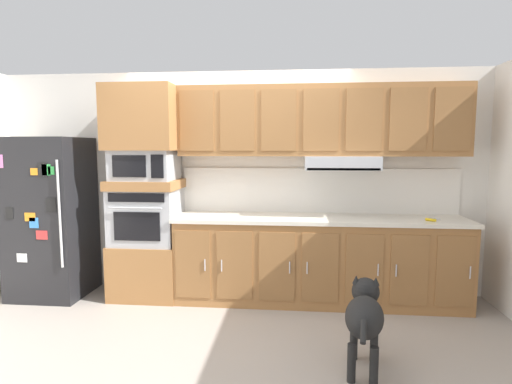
# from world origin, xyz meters

# --- Properties ---
(ground_plane) EXTENTS (9.60, 9.60, 0.00)m
(ground_plane) POSITION_xyz_m (0.00, 0.00, 0.00)
(ground_plane) COLOR #9E9389
(back_kitchen_wall) EXTENTS (6.20, 0.12, 2.50)m
(back_kitchen_wall) POSITION_xyz_m (0.00, 1.11, 1.25)
(back_kitchen_wall) COLOR silver
(back_kitchen_wall) RESTS_ON ground
(refrigerator) EXTENTS (0.76, 0.73, 1.76)m
(refrigerator) POSITION_xyz_m (-2.04, 0.68, 0.88)
(refrigerator) COLOR black
(refrigerator) RESTS_ON ground
(oven_base_cabinet) EXTENTS (0.74, 0.62, 0.60)m
(oven_base_cabinet) POSITION_xyz_m (-0.96, 0.75, 0.30)
(oven_base_cabinet) COLOR #996638
(oven_base_cabinet) RESTS_ON ground
(built_in_oven) EXTENTS (0.70, 0.62, 0.60)m
(built_in_oven) POSITION_xyz_m (-0.96, 0.75, 0.90)
(built_in_oven) COLOR #A8AAAF
(built_in_oven) RESTS_ON oven_base_cabinet
(appliance_mid_shelf) EXTENTS (0.74, 0.62, 0.10)m
(appliance_mid_shelf) POSITION_xyz_m (-0.96, 0.75, 1.25)
(appliance_mid_shelf) COLOR #996638
(appliance_mid_shelf) RESTS_ON built_in_oven
(microwave) EXTENTS (0.64, 0.54, 0.32)m
(microwave) POSITION_xyz_m (-0.96, 0.75, 1.46)
(microwave) COLOR #A8AAAF
(microwave) RESTS_ON appliance_mid_shelf
(appliance_upper_cabinet) EXTENTS (0.74, 0.62, 0.68)m
(appliance_upper_cabinet) POSITION_xyz_m (-0.96, 0.75, 1.96)
(appliance_upper_cabinet) COLOR #996638
(appliance_upper_cabinet) RESTS_ON microwave
(lower_cabinet_run) EXTENTS (3.02, 0.63, 0.88)m
(lower_cabinet_run) POSITION_xyz_m (0.92, 0.75, 0.44)
(lower_cabinet_run) COLOR #996638
(lower_cabinet_run) RESTS_ON ground
(countertop_slab) EXTENTS (3.06, 0.64, 0.04)m
(countertop_slab) POSITION_xyz_m (0.92, 0.75, 0.90)
(countertop_slab) COLOR silver
(countertop_slab) RESTS_ON lower_cabinet_run
(backsplash_panel) EXTENTS (3.06, 0.02, 0.50)m
(backsplash_panel) POSITION_xyz_m (0.92, 1.04, 1.17)
(backsplash_panel) COLOR white
(backsplash_panel) RESTS_ON countertop_slab
(upper_cabinet_with_hood) EXTENTS (3.02, 0.48, 0.88)m
(upper_cabinet_with_hood) POSITION_xyz_m (0.93, 0.87, 1.90)
(upper_cabinet_with_hood) COLOR #996638
(upper_cabinet_with_hood) RESTS_ON backsplash_panel
(screwdriver) EXTENTS (0.16, 0.17, 0.03)m
(screwdriver) POSITION_xyz_m (2.02, 0.61, 0.93)
(screwdriver) COLOR yellow
(screwdriver) RESTS_ON countertop_slab
(dog) EXTENTS (0.36, 0.88, 0.63)m
(dog) POSITION_xyz_m (1.19, -0.53, 0.41)
(dog) COLOR black
(dog) RESTS_ON ground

